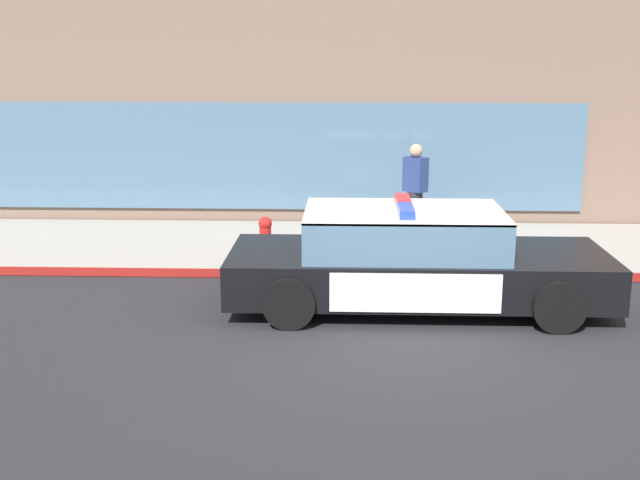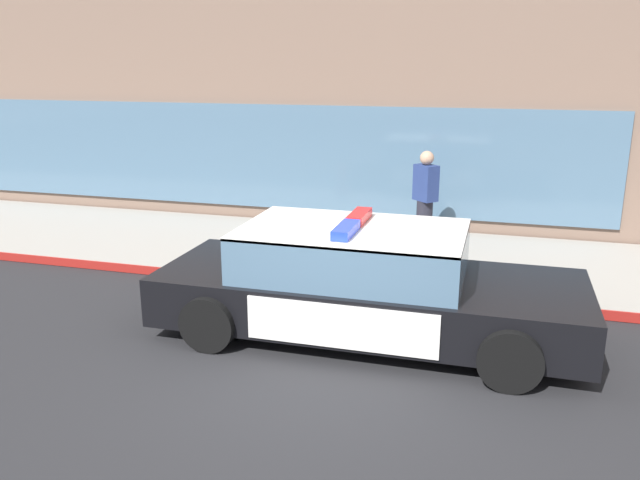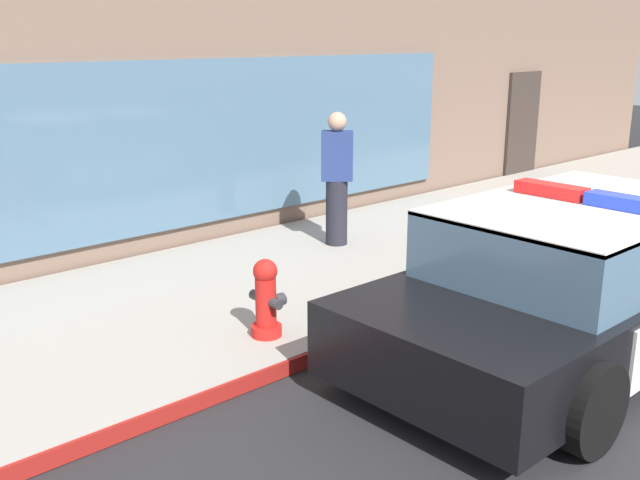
# 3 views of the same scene
# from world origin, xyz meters

# --- Properties ---
(ground) EXTENTS (48.00, 48.00, 0.00)m
(ground) POSITION_xyz_m (0.00, 0.00, 0.00)
(ground) COLOR #262628
(sidewalk) EXTENTS (48.00, 3.55, 0.15)m
(sidewalk) POSITION_xyz_m (0.00, 4.21, 0.07)
(sidewalk) COLOR #A39E93
(sidewalk) RESTS_ON ground
(curb_red_paint) EXTENTS (28.80, 0.04, 0.14)m
(curb_red_paint) POSITION_xyz_m (0.00, 2.42, 0.08)
(curb_red_paint) COLOR maroon
(curb_red_paint) RESTS_ON ground
(police_cruiser) EXTENTS (5.20, 2.17, 1.49)m
(police_cruiser) POSITION_xyz_m (0.28, 1.09, 0.68)
(police_cruiser) COLOR black
(police_cruiser) RESTS_ON ground
(fire_hydrant) EXTENTS (0.34, 0.39, 0.73)m
(fire_hydrant) POSITION_xyz_m (-1.96, 2.94, 0.50)
(fire_hydrant) COLOR red
(fire_hydrant) RESTS_ON sidewalk
(pedestrian_on_sidewalk) EXTENTS (0.47, 0.46, 1.71)m
(pedestrian_on_sidewalk) POSITION_xyz_m (0.58, 4.71, 1.01)
(pedestrian_on_sidewalk) COLOR #23232D
(pedestrian_on_sidewalk) RESTS_ON sidewalk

